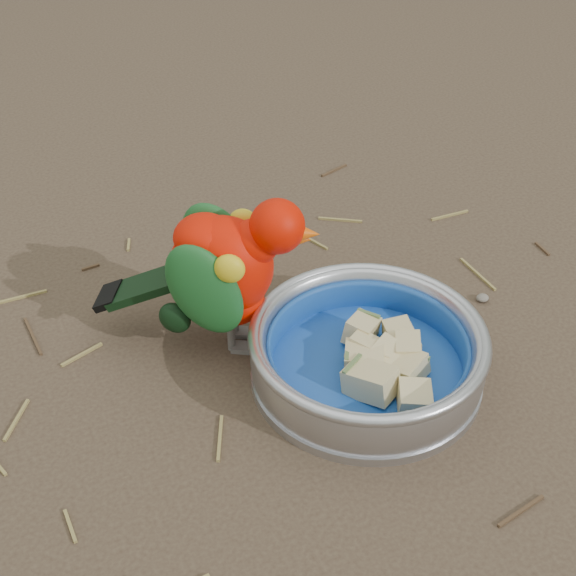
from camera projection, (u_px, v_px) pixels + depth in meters
name	position (u px, v px, depth m)	size (l,w,h in m)	color
ground	(310.00, 426.00, 0.77)	(60.00, 60.00, 0.00)	#473729
food_bowl	(366.00, 372.00, 0.82)	(0.23, 0.23, 0.02)	#B2B2BA
bowl_wall	(368.00, 350.00, 0.80)	(0.23, 0.23, 0.04)	#B2B2BA
fruit_wedges	(367.00, 355.00, 0.80)	(0.14, 0.14, 0.03)	#D1BC83
lory_parrot	(226.00, 277.00, 0.81)	(0.10, 0.21, 0.17)	red
ground_debris	(270.00, 412.00, 0.78)	(0.90, 0.80, 0.01)	olive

